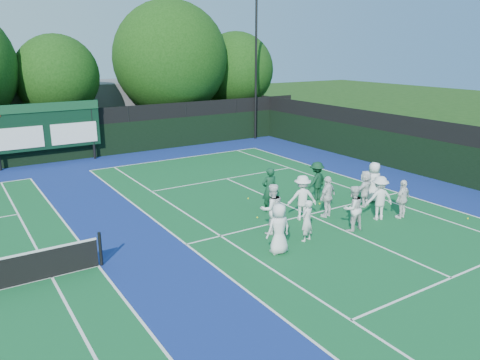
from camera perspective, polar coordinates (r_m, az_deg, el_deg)
ground at (r=18.48m, az=10.34°, el=-5.11°), size 120.00×120.00×0.00m
court_apron at (r=16.12m, az=-8.23°, el=-8.20°), size 34.00×32.00×0.01m
near_court at (r=19.16m, az=8.31°, el=-4.21°), size 11.05×23.85×0.01m
back_fence at (r=29.56m, az=-20.65°, el=4.77°), size 34.00×0.08×3.00m
divider_fence_right at (r=25.45m, az=24.00°, el=2.75°), size 0.08×32.00×3.00m
scoreboard at (r=28.84m, az=-22.59°, el=6.00°), size 6.00×0.21×3.55m
clubhouse at (r=38.09m, az=-17.52°, el=8.32°), size 18.00×6.00×4.00m
light_pole_right at (r=34.25m, az=1.97°, el=15.48°), size 1.20×0.30×10.12m
tree_c at (r=32.83m, az=-21.16°, el=11.48°), size 5.28×5.28×7.39m
tree_d at (r=35.30m, az=-8.29°, el=14.10°), size 8.20×8.20×9.85m
tree_e at (r=38.00m, az=-0.36°, el=13.04°), size 5.90×5.90×7.76m
tennis_ball_0 at (r=17.98m, az=5.60°, el=-5.41°), size 0.07×0.07×0.07m
tennis_ball_1 at (r=20.49m, az=9.67°, el=-2.86°), size 0.07×0.07×0.07m
tennis_ball_2 at (r=20.57m, az=26.02°, el=-4.23°), size 0.07×0.07×0.07m
tennis_ball_3 at (r=18.61m, az=2.13°, el=-4.58°), size 0.07×0.07×0.07m
tennis_ball_4 at (r=20.89m, az=1.01°, el=-2.26°), size 0.07×0.07×0.07m
tennis_ball_5 at (r=21.36m, az=14.40°, el=-2.36°), size 0.07×0.07×0.07m
player_front_0 at (r=15.32m, az=4.75°, el=-5.94°), size 0.87×0.60×1.72m
player_front_1 at (r=16.41m, az=8.16°, el=-4.94°), size 0.62×0.48×1.50m
player_front_2 at (r=17.64m, az=13.57°, el=-3.38°), size 0.87×0.70×1.71m
player_front_3 at (r=19.01m, az=16.62°, el=-2.13°), size 1.29×0.99×1.76m
player_front_4 at (r=19.48m, az=19.21°, el=-2.21°), size 0.97×0.54×1.57m
player_back_0 at (r=16.89m, az=3.90°, el=-3.54°), size 1.01×0.85×1.87m
player_back_1 at (r=18.34m, az=7.58°, el=-2.17°), size 1.33×1.07×1.80m
player_back_2 at (r=18.83m, az=10.63°, el=-2.00°), size 1.06×0.67×1.68m
player_back_3 at (r=20.49m, az=14.99°, el=-1.00°), size 1.51×0.90×1.56m
player_back_4 at (r=21.15m, az=15.98°, el=-0.24°), size 0.97×0.74×1.77m
coach_left at (r=19.10m, az=3.60°, el=-1.20°), size 0.74×0.54×1.87m
coach_right at (r=20.79m, az=9.31°, el=-0.15°), size 1.25×0.90×1.74m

